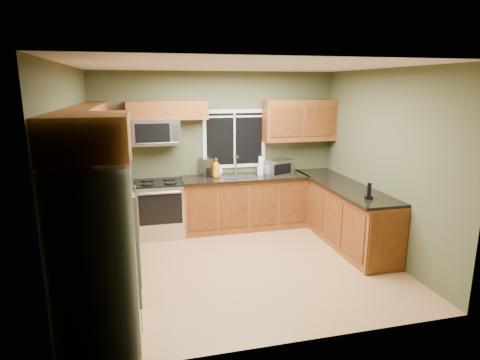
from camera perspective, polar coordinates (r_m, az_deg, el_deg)
name	(u,v)px	position (r m, az deg, el deg)	size (l,w,h in m)	color
floor	(242,265)	(5.75, 0.35, -12.04)	(4.20, 4.20, 0.00)	#A47548
ceiling	(243,66)	(5.20, 0.39, 15.92)	(4.20, 4.20, 0.00)	white
back_wall	(218,151)	(7.05, -3.20, 4.19)	(4.20, 4.20, 0.00)	#494C2F
front_wall	(291,212)	(3.65, 7.28, -4.50)	(4.20, 4.20, 0.00)	#494C2F
left_wall	(74,180)	(5.23, -22.55, 0.00)	(3.60, 3.60, 0.00)	#494C2F
right_wall	(383,164)	(6.16, 19.68, 2.12)	(3.60, 3.60, 0.00)	#494C2F
window	(234,139)	(7.06, -0.79, 5.89)	(1.12, 0.03, 1.02)	white
base_cabinets_left	(108,234)	(5.90, -18.21, -7.35)	(0.60, 2.65, 0.90)	brown
countertop_left	(108,202)	(5.75, -18.29, -2.94)	(0.65, 2.65, 0.04)	black
base_cabinets_back	(245,203)	(7.05, 0.66, -3.30)	(2.17, 0.60, 0.90)	brown
countertop_back	(245,177)	(6.90, 0.73, 0.39)	(2.17, 0.65, 0.04)	black
base_cabinets_peninsula	(343,214)	(6.68, 14.39, -4.66)	(0.60, 2.52, 0.90)	brown
countertop_peninsula	(343,185)	(6.55, 14.40, -0.75)	(0.65, 2.50, 0.04)	black
upper_cabinets_left	(89,133)	(5.59, -20.63, 6.27)	(0.33, 2.65, 0.72)	brown
upper_cabinets_back_left	(167,110)	(6.70, -10.28, 9.73)	(1.30, 0.33, 0.30)	brown
upper_cabinets_back_right	(300,120)	(7.23, 8.48, 8.37)	(1.30, 0.33, 0.72)	brown
upper_cabinet_over_fridge	(87,136)	(3.80, -20.90, 5.92)	(0.72, 0.90, 0.38)	brown
refrigerator	(98,255)	(4.08, -19.57, -9.99)	(0.74, 0.90, 1.80)	#B7B7BC
range	(160,208)	(6.81, -11.32, -3.99)	(0.76, 0.69, 0.94)	#B7B7BC
microwave	(156,132)	(6.69, -11.87, 6.73)	(0.76, 0.41, 0.42)	#B7B7BC
sink	(238,176)	(6.89, -0.24, 0.63)	(0.60, 0.42, 0.36)	slate
toaster_oven	(279,167)	(7.02, 5.63, 1.83)	(0.52, 0.47, 0.27)	#B7B7BC
coffee_maker	(207,168)	(6.90, -4.78, 1.72)	(0.25, 0.29, 0.31)	slate
kettle	(210,169)	(6.92, -4.31, 1.64)	(0.17, 0.17, 0.28)	#B7B7BC
paper_towel_roll	(262,165)	(7.12, 3.14, 2.16)	(0.14, 0.14, 0.33)	white
soap_bottle_a	(216,168)	(6.79, -3.40, 1.72)	(0.12, 0.13, 0.32)	orange
soap_bottle_b	(260,169)	(7.00, 2.89, 1.57)	(0.09, 0.09, 0.21)	white
soap_bottle_c	(219,170)	(7.00, -3.01, 1.45)	(0.14, 0.14, 0.17)	white
cordless_phone	(369,194)	(5.79, 17.86, -1.90)	(0.13, 0.13, 0.22)	black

